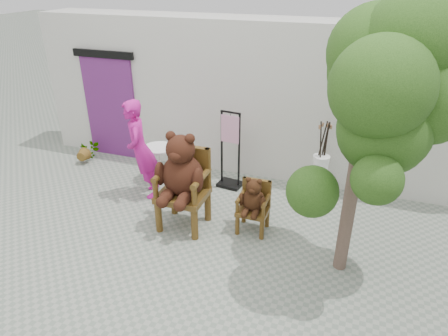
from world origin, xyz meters
name	(u,v)px	position (x,y,z in m)	size (l,w,h in m)	color
ground_plane	(193,248)	(0.00, 0.00, 0.00)	(60.00, 60.00, 0.00)	gray
back_wall	(252,97)	(0.00, 3.10, 1.50)	(9.00, 1.00, 3.00)	beige
doorway	(111,105)	(-3.00, 2.58, 1.16)	(1.40, 0.11, 2.33)	#602163
chair_big	(182,175)	(-0.38, 0.54, 0.92)	(0.79, 0.86, 1.64)	#432C0E
chair_small	(253,200)	(0.72, 0.78, 0.55)	(0.48, 0.51, 0.95)	#432C0E
person	(141,150)	(-1.49, 1.20, 0.91)	(0.67, 0.44, 1.83)	#B91685
cafe_table	(159,159)	(-1.50, 1.83, 0.44)	(0.60, 0.60, 0.70)	white
display_stand	(230,159)	(-0.09, 2.04, 0.58)	(0.49, 0.41, 1.51)	black
stool_bucket	(321,165)	(1.57, 2.22, 0.64)	(0.32, 0.32, 1.45)	white
tree	(389,83)	(2.34, 0.42, 2.65)	(1.95, 1.99, 3.69)	#49352B
potted_plant	(87,151)	(-3.40, 2.06, 0.24)	(0.43, 0.38, 0.48)	#18360E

